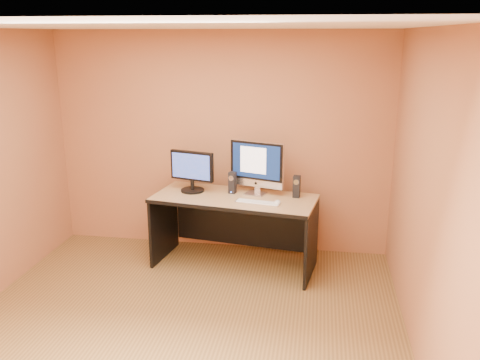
{
  "coord_description": "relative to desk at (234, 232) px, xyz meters",
  "views": [
    {
      "loc": [
        1.15,
        -3.81,
        2.53
      ],
      "look_at": [
        0.34,
        1.33,
        1.05
      ],
      "focal_mm": 38.0,
      "sensor_mm": 36.0,
      "label": 1
    }
  ],
  "objects": [
    {
      "name": "cable_b",
      "position": [
        0.17,
        0.27,
        0.41
      ],
      "size": [
        0.11,
        0.18,
        0.01
      ],
      "primitive_type": "cylinder",
      "rotation": [
        1.57,
        0.0,
        -0.55
      ],
      "color": "black",
      "rests_on": "desk"
    },
    {
      "name": "floor",
      "position": [
        -0.26,
        -1.43,
        -0.41
      ],
      "size": [
        4.0,
        4.0,
        0.0
      ],
      "primitive_type": "plane",
      "color": "brown",
      "rests_on": "ground"
    },
    {
      "name": "desk",
      "position": [
        0.0,
        0.0,
        0.0
      ],
      "size": [
        1.87,
        1.03,
        0.82
      ],
      "primitive_type": null,
      "rotation": [
        0.0,
        0.0,
        -0.15
      ],
      "color": "tan",
      "rests_on": "ground"
    },
    {
      "name": "speaker_right",
      "position": [
        0.67,
        0.1,
        0.53
      ],
      "size": [
        0.08,
        0.09,
        0.24
      ],
      "primitive_type": null,
      "rotation": [
        0.0,
        0.0,
        -0.1
      ],
      "color": "black",
      "rests_on": "desk"
    },
    {
      "name": "speaker_left",
      "position": [
        -0.04,
        0.14,
        0.53
      ],
      "size": [
        0.09,
        0.09,
        0.24
      ],
      "primitive_type": null,
      "rotation": [
        0.0,
        0.0,
        -0.21
      ],
      "color": "black",
      "rests_on": "desk"
    },
    {
      "name": "imac",
      "position": [
        0.22,
        0.14,
        0.71
      ],
      "size": [
        0.67,
        0.41,
        0.61
      ],
      "primitive_type": null,
      "rotation": [
        0.0,
        0.0,
        -0.3
      ],
      "color": "silver",
      "rests_on": "desk"
    },
    {
      "name": "cable_a",
      "position": [
        0.26,
        0.25,
        0.41
      ],
      "size": [
        0.02,
        0.24,
        0.01
      ],
      "primitive_type": "cylinder",
      "rotation": [
        1.57,
        0.0,
        0.04
      ],
      "color": "black",
      "rests_on": "desk"
    },
    {
      "name": "walls",
      "position": [
        -0.26,
        -1.43,
        0.89
      ],
      "size": [
        4.0,
        4.0,
        2.6
      ],
      "primitive_type": null,
      "color": "#9C623F",
      "rests_on": "ground"
    },
    {
      "name": "mouse",
      "position": [
        0.49,
        -0.16,
        0.43
      ],
      "size": [
        0.07,
        0.11,
        0.04
      ],
      "primitive_type": "ellipsoid",
      "rotation": [
        0.0,
        0.0,
        -0.01
      ],
      "color": "white",
      "rests_on": "desk"
    },
    {
      "name": "second_monitor",
      "position": [
        -0.5,
        0.14,
        0.64
      ],
      "size": [
        0.58,
        0.39,
        0.47
      ],
      "primitive_type": null,
      "rotation": [
        0.0,
        0.0,
        -0.25
      ],
      "color": "black",
      "rests_on": "desk"
    },
    {
      "name": "keyboard",
      "position": [
        0.28,
        -0.18,
        0.42
      ],
      "size": [
        0.49,
        0.21,
        0.02
      ],
      "primitive_type": "cube",
      "rotation": [
        0.0,
        0.0,
        -0.17
      ],
      "color": "silver",
      "rests_on": "desk"
    },
    {
      "name": "ceiling",
      "position": [
        -0.26,
        -1.43,
        2.19
      ],
      "size": [
        4.0,
        4.0,
        0.0
      ],
      "primitive_type": "plane",
      "color": "white",
      "rests_on": "walls"
    }
  ]
}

